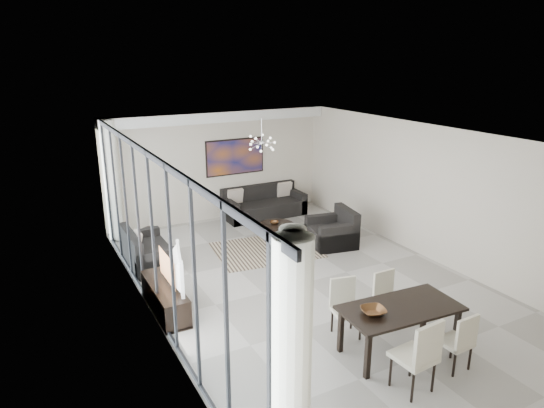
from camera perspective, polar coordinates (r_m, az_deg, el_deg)
room_shell at (r=9.37m, az=6.67°, el=-0.54°), size 6.00×9.00×2.90m
window_wall at (r=8.03m, az=-13.24°, el=-3.81°), size 0.37×8.95×2.90m
soffit at (r=12.60m, az=-6.26°, el=10.18°), size 5.98×0.40×0.26m
painting at (r=13.13m, az=-4.35°, el=5.55°), size 1.68×0.04×0.98m
chandelier at (r=11.16m, az=-1.22°, el=7.20°), size 0.66×0.66×0.71m
rug at (r=11.14m, az=-0.69°, el=-5.41°), size 2.49×2.03×0.01m
coffee_table at (r=11.91m, az=0.54°, el=-3.00°), size 0.88×0.88×0.31m
bowl_coffee at (r=11.87m, az=0.27°, el=-2.21°), size 0.25×0.25×0.07m
sofa_main at (r=13.39m, az=-1.01°, el=-0.24°), size 2.24×0.92×0.82m
loveseat at (r=10.65m, az=-14.55°, el=-5.60°), size 0.86×1.53×0.76m
armchair at (r=11.43m, az=7.20°, el=-3.39°), size 1.13×1.17×0.86m
side_table at (r=11.41m, az=-14.07°, el=-3.60°), size 0.37×0.37×0.50m
tv_console at (r=8.75m, az=-12.47°, el=-10.75°), size 0.44×1.57×0.49m
television at (r=8.47m, az=-11.52°, el=-7.42°), size 0.41×1.09×0.63m
dining_table at (r=7.54m, az=14.85°, el=-12.20°), size 1.84×1.02×0.74m
dining_chair_sw at (r=6.78m, az=17.07°, el=-16.34°), size 0.53×0.53×1.07m
dining_chair_se at (r=7.45m, az=21.27°, el=-14.58°), size 0.42×0.42×0.89m
dining_chair_nw at (r=7.88m, az=8.54°, el=-11.43°), size 0.51×0.51×0.93m
dining_chair_ne at (r=8.31m, az=13.34°, el=-10.30°), size 0.41×0.41×0.90m
bowl_dining at (r=7.21m, az=11.84°, el=-12.25°), size 0.42×0.42×0.09m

